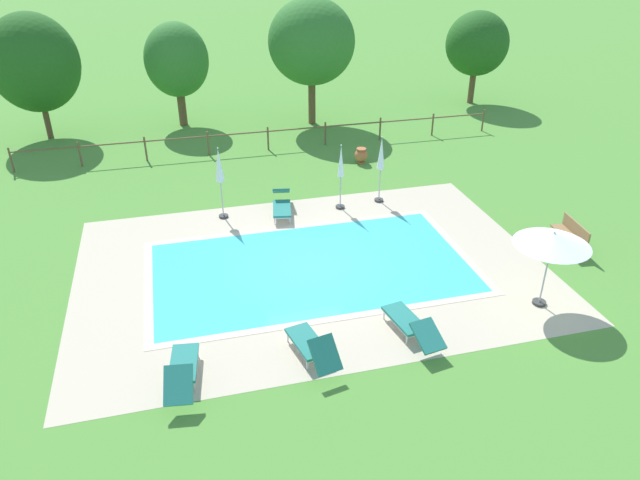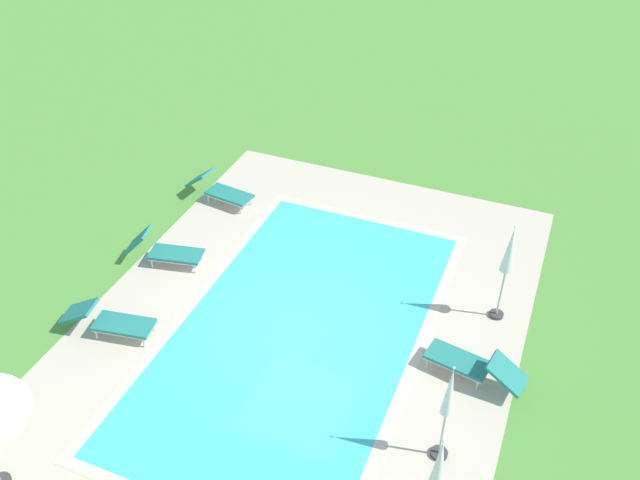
% 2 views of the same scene
% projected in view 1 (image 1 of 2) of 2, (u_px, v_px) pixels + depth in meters
% --- Properties ---
extents(ground_plane, '(160.00, 160.00, 0.00)m').
position_uv_depth(ground_plane, '(311.00, 267.00, 17.38)').
color(ground_plane, '#518E38').
extents(pool_deck_paving, '(13.49, 9.41, 0.01)m').
position_uv_depth(pool_deck_paving, '(311.00, 267.00, 17.38)').
color(pool_deck_paving, beige).
rests_on(pool_deck_paving, ground).
extents(swimming_pool_water, '(9.09, 5.01, 0.01)m').
position_uv_depth(swimming_pool_water, '(311.00, 267.00, 17.38)').
color(swimming_pool_water, '#42CCD6').
rests_on(swimming_pool_water, ground).
extents(pool_coping_rim, '(9.57, 5.49, 0.01)m').
position_uv_depth(pool_coping_rim, '(311.00, 267.00, 17.38)').
color(pool_coping_rim, beige).
rests_on(pool_coping_rim, ground).
extents(sun_lounger_north_near_steps, '(0.96, 2.12, 0.76)m').
position_uv_depth(sun_lounger_north_near_steps, '(282.00, 204.00, 20.40)').
color(sun_lounger_north_near_steps, '#237A70').
rests_on(sun_lounger_north_near_steps, ground).
extents(sun_lounger_north_mid, '(0.94, 2.14, 0.73)m').
position_uv_depth(sun_lounger_north_mid, '(411.00, 324.00, 14.39)').
color(sun_lounger_north_mid, '#237A70').
rests_on(sun_lounger_north_mid, ground).
extents(sun_lounger_north_far, '(0.98, 2.00, 0.94)m').
position_uv_depth(sun_lounger_north_far, '(312.00, 346.00, 13.60)').
color(sun_lounger_north_far, '#237A70').
rests_on(sun_lounger_north_far, ground).
extents(sun_lounger_north_end, '(0.87, 2.05, 0.85)m').
position_uv_depth(sun_lounger_north_end, '(182.00, 370.00, 12.90)').
color(sun_lounger_north_end, '#237A70').
rests_on(sun_lounger_north_end, ground).
extents(patio_umbrella_open_foreground, '(1.93, 1.93, 2.19)m').
position_uv_depth(patio_umbrella_open_foreground, '(553.00, 239.00, 14.80)').
color(patio_umbrella_open_foreground, '#383838').
rests_on(patio_umbrella_open_foreground, ground).
extents(patio_umbrella_closed_row_west, '(0.32, 0.32, 2.45)m').
position_uv_depth(patio_umbrella_closed_row_west, '(381.00, 158.00, 20.63)').
color(patio_umbrella_closed_row_west, '#383838').
rests_on(patio_umbrella_closed_row_west, ground).
extents(patio_umbrella_closed_row_mid_west, '(0.32, 0.32, 2.36)m').
position_uv_depth(patio_umbrella_closed_row_mid_west, '(341.00, 168.00, 20.21)').
color(patio_umbrella_closed_row_mid_west, '#383838').
rests_on(patio_umbrella_closed_row_mid_west, ground).
extents(patio_umbrella_closed_row_centre, '(0.32, 0.32, 2.53)m').
position_uv_depth(patio_umbrella_closed_row_centre, '(220.00, 170.00, 19.44)').
color(patio_umbrella_closed_row_centre, '#383838').
rests_on(patio_umbrella_closed_row_centre, ground).
extents(wooden_bench_lawn_side, '(0.62, 1.54, 0.87)m').
position_uv_depth(wooden_bench_lawn_side, '(571.00, 235.00, 18.17)').
color(wooden_bench_lawn_side, '#937047').
rests_on(wooden_bench_lawn_side, ground).
extents(terracotta_urn_near_fence, '(0.55, 0.55, 0.65)m').
position_uv_depth(terracotta_urn_near_fence, '(361.00, 155.00, 24.56)').
color(terracotta_urn_near_fence, '#B7663D').
rests_on(terracotta_urn_near_fence, ground).
extents(perimeter_fence, '(20.94, 0.08, 1.05)m').
position_uv_depth(perimeter_fence, '(268.00, 135.00, 25.81)').
color(perimeter_fence, brown).
rests_on(perimeter_fence, ground).
extents(tree_far_west, '(4.09, 4.09, 5.93)m').
position_uv_depth(tree_far_west, '(312.00, 42.00, 27.63)').
color(tree_far_west, brown).
rests_on(tree_far_west, ground).
extents(tree_west_mid, '(3.89, 3.89, 5.58)m').
position_uv_depth(tree_west_mid, '(34.00, 63.00, 25.93)').
color(tree_west_mid, brown).
rests_on(tree_west_mid, ground).
extents(tree_centre, '(3.30, 3.30, 4.83)m').
position_uv_depth(tree_centre, '(477.00, 44.00, 31.24)').
color(tree_centre, brown).
rests_on(tree_centre, ground).
extents(tree_east_mid, '(3.01, 3.01, 4.88)m').
position_uv_depth(tree_east_mid, '(177.00, 60.00, 27.79)').
color(tree_east_mid, brown).
rests_on(tree_east_mid, ground).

